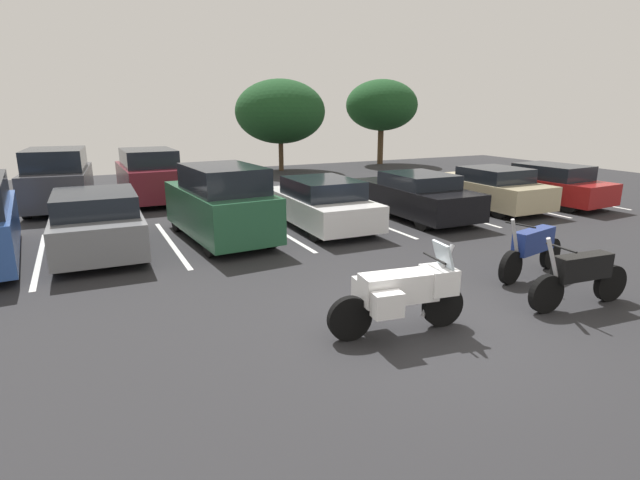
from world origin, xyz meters
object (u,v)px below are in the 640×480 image
car_green (221,204)px  motorcycle_second (532,248)px  car_far_charcoal (58,180)px  car_far_maroon (149,176)px  motorcycle_touring (403,292)px  car_white (320,203)px  motorcycle_third (580,276)px  car_red (546,184)px  car_grey (97,222)px  car_black (415,196)px  car_champagne (487,188)px

car_green → motorcycle_second: bearing=-48.7°
car_far_charcoal → car_far_maroon: 2.95m
motorcycle_touring → car_green: bearing=98.8°
car_white → car_far_maroon: car_far_maroon is taller
motorcycle_touring → motorcycle_third: bearing=-8.5°
motorcycle_second → car_red: bearing=38.8°
motorcycle_second → car_far_charcoal: (-8.77, 12.04, 0.40)m
car_grey → car_far_maroon: (2.03, 6.29, 0.21)m
motorcycle_second → car_far_maroon: size_ratio=0.51×
motorcycle_touring → motorcycle_third: (3.31, -0.49, -0.09)m
motorcycle_third → car_red: bearing=43.5°
motorcycle_third → car_far_charcoal: car_far_charcoal is taller
motorcycle_second → car_black: bearing=77.4°
motorcycle_third → car_black: (1.84, 7.19, 0.13)m
car_red → car_far_charcoal: size_ratio=1.06×
motorcycle_third → motorcycle_second: bearing=69.3°
motorcycle_second → car_champagne: 7.27m
motorcycle_touring → car_far_charcoal: (-4.89, 13.09, 0.34)m
car_champagne → car_far_maroon: size_ratio=1.04×
car_green → car_black: car_green is taller
motorcycle_touring → car_far_maroon: bearing=98.3°
car_white → car_champagne: (6.33, 0.00, -0.01)m
motorcycle_second → motorcycle_third: (-0.58, -1.53, -0.02)m
motorcycle_second → motorcycle_third: motorcycle_second is taller
car_green → car_far_maroon: (-0.90, 6.54, -0.02)m
car_grey → car_red: size_ratio=0.97×
motorcycle_touring → car_far_charcoal: car_far_charcoal is taller
car_black → motorcycle_third: bearing=-104.4°
motorcycle_touring → car_black: car_black is taller
car_far_charcoal → car_champagne: bearing=-25.4°
car_green → car_red: size_ratio=0.93×
car_far_maroon → motorcycle_second: bearing=-64.4°
car_grey → car_green: car_green is taller
car_white → car_far_maroon: bearing=121.4°
car_white → car_grey: bearing=179.7°
motorcycle_third → car_green: car_green is taller
car_champagne → car_red: car_red is taller
car_white → car_far_maroon: 7.41m
car_green → car_black: bearing=0.6°
car_far_charcoal → car_black: bearing=-32.5°
car_grey → car_black: bearing=-1.2°
car_green → car_far_charcoal: (-3.86, 6.45, 0.04)m
motorcycle_second → car_far_maroon: car_far_maroon is taller
car_grey → car_red: bearing=-1.3°
car_grey → car_far_maroon: size_ratio=1.04×
car_green → motorcycle_third: bearing=-58.7°
motorcycle_second → motorcycle_third: 1.64m
car_red → car_far_maroon: (-12.68, 6.61, 0.24)m
motorcycle_second → car_black: car_black is taller
car_green → car_far_maroon: size_ratio=1.00×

